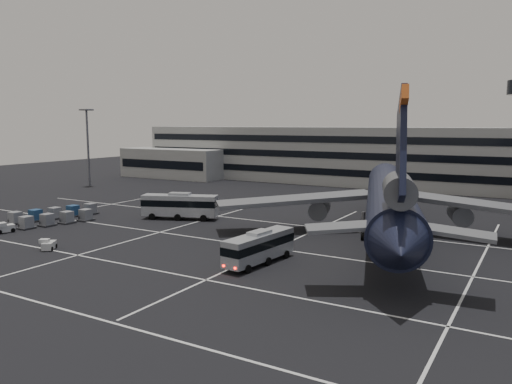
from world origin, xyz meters
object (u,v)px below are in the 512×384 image
(bus_near, at_px, (259,246))
(bus_far, at_px, (180,205))
(uld_cluster, at_px, (56,216))
(trijet_main, at_px, (389,199))
(tug_a, at_px, (4,228))

(bus_near, relative_size, bus_far, 0.86)
(uld_cluster, bearing_deg, bus_near, -6.69)
(trijet_main, distance_m, uld_cluster, 49.60)
(bus_far, height_order, tug_a, bus_far)
(bus_near, xyz_separation_m, uld_cluster, (-38.69, 4.54, -1.08))
(bus_near, xyz_separation_m, tug_a, (-37.96, -4.39, -1.30))
(bus_near, distance_m, uld_cluster, 38.97)
(bus_near, bearing_deg, tug_a, -167.30)
(bus_far, distance_m, uld_cluster, 18.98)
(trijet_main, bearing_deg, bus_near, -132.30)
(bus_near, distance_m, bus_far, 28.02)
(bus_near, bearing_deg, trijet_main, 70.88)
(trijet_main, height_order, bus_near, trijet_main)
(trijet_main, height_order, tug_a, trijet_main)
(bus_far, bearing_deg, uld_cluster, 104.52)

